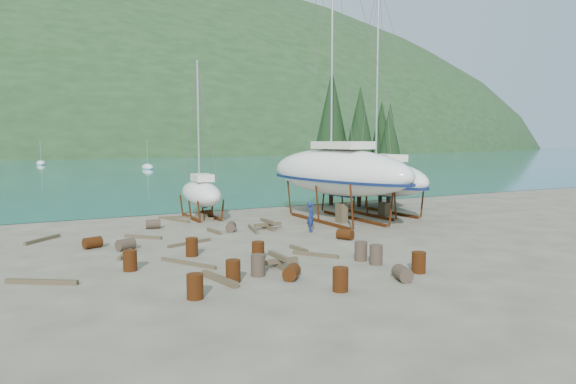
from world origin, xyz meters
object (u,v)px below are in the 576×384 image
small_sailboat_shore (201,193)px  worker (311,217)px  large_sailboat_near (337,171)px  large_sailboat_far (380,178)px

small_sailboat_shore → worker: size_ratio=5.98×
large_sailboat_near → small_sailboat_shore: large_sailboat_near is taller
small_sailboat_shore → worker: 9.41m
large_sailboat_far → worker: bearing=-149.5°
large_sailboat_far → worker: (-8.24, -3.94, -1.86)m
small_sailboat_shore → large_sailboat_far: bearing=-16.5°
large_sailboat_near → small_sailboat_shore: 9.69m
large_sailboat_near → worker: bearing=-149.1°
large_sailboat_near → worker: (-3.72, -2.92, -2.49)m
large_sailboat_far → large_sailboat_near: bearing=-162.4°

